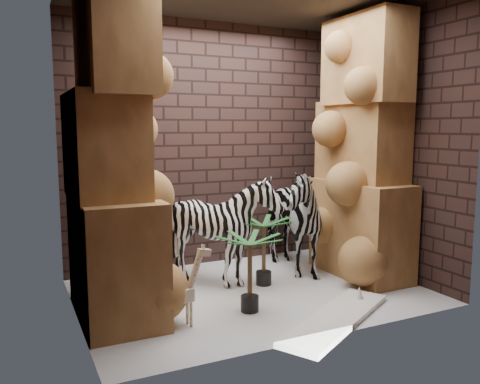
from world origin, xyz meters
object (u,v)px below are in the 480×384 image
palm_front (264,251)px  palm_back (250,273)px  giraffe_toy (179,287)px  zebra_right (285,210)px  surfboard (337,319)px  zebra_left (222,236)px

palm_front → palm_back: (-0.49, -0.63, -0.01)m
giraffe_toy → palm_back: palm_back is taller
palm_front → palm_back: size_ratio=1.01×
zebra_right → palm_back: bearing=-130.5°
zebra_right → palm_front: bearing=-138.6°
palm_front → giraffe_toy: bearing=-149.6°
giraffe_toy → palm_front: 1.40m
giraffe_toy → surfboard: (1.31, -0.47, -0.34)m
giraffe_toy → surfboard: bearing=-27.1°
palm_front → zebra_left: bearing=155.4°
giraffe_toy → zebra_left: bearing=41.2°
giraffe_toy → palm_back: (0.72, 0.08, 0.01)m
palm_front → surfboard: bearing=-85.1°
giraffe_toy → palm_front: (1.21, 0.71, 0.02)m
zebra_right → giraffe_toy: bearing=-143.7°
palm_front → surfboard: size_ratio=0.48×
zebra_left → palm_front: zebra_left is taller
zebra_right → giraffe_toy: (-1.70, -1.09, -0.38)m
zebra_left → palm_back: (-0.08, -0.82, -0.18)m
zebra_left → giraffe_toy: size_ratio=1.69×
palm_front → palm_back: 0.80m
zebra_right → zebra_left: (-0.90, -0.19, -0.19)m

